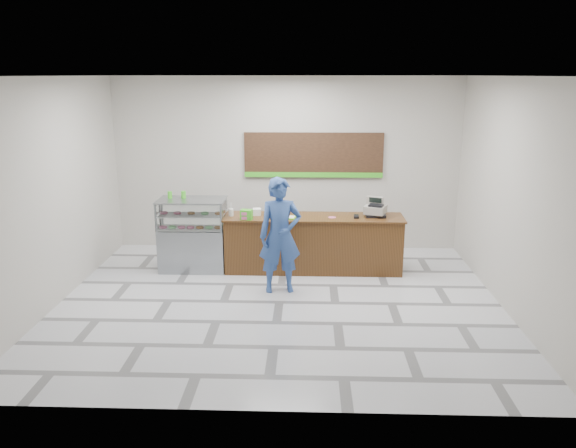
{
  "coord_description": "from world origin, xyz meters",
  "views": [
    {
      "loc": [
        0.44,
        -8.32,
        3.52
      ],
      "look_at": [
        0.11,
        0.9,
        1.06
      ],
      "focal_mm": 35.0,
      "sensor_mm": 36.0,
      "label": 1
    }
  ],
  "objects_px": {
    "sales_counter": "(313,243)",
    "display_case": "(193,234)",
    "cash_register": "(375,209)",
    "serving_tray": "(286,217)",
    "customer": "(280,236)"
  },
  "relations": [
    {
      "from": "sales_counter",
      "to": "cash_register",
      "type": "bearing_deg",
      "value": 3.63
    },
    {
      "from": "sales_counter",
      "to": "display_case",
      "type": "distance_m",
      "value": 2.23
    },
    {
      "from": "cash_register",
      "to": "customer",
      "type": "height_order",
      "value": "customer"
    },
    {
      "from": "sales_counter",
      "to": "serving_tray",
      "type": "xyz_separation_m",
      "value": [
        -0.49,
        -0.12,
        0.52
      ]
    },
    {
      "from": "display_case",
      "to": "serving_tray",
      "type": "relative_size",
      "value": 3.39
    },
    {
      "from": "sales_counter",
      "to": "display_case",
      "type": "height_order",
      "value": "display_case"
    },
    {
      "from": "cash_register",
      "to": "customer",
      "type": "xyz_separation_m",
      "value": [
        -1.68,
        -1.11,
        -0.2
      ]
    },
    {
      "from": "cash_register",
      "to": "serving_tray",
      "type": "distance_m",
      "value": 1.62
    },
    {
      "from": "sales_counter",
      "to": "serving_tray",
      "type": "distance_m",
      "value": 0.73
    },
    {
      "from": "sales_counter",
      "to": "cash_register",
      "type": "height_order",
      "value": "cash_register"
    },
    {
      "from": "sales_counter",
      "to": "display_case",
      "type": "relative_size",
      "value": 2.45
    },
    {
      "from": "serving_tray",
      "to": "customer",
      "type": "distance_m",
      "value": 0.92
    },
    {
      "from": "display_case",
      "to": "serving_tray",
      "type": "bearing_deg",
      "value": -3.84
    },
    {
      "from": "customer",
      "to": "serving_tray",
      "type": "bearing_deg",
      "value": 76.0
    },
    {
      "from": "sales_counter",
      "to": "customer",
      "type": "distance_m",
      "value": 1.26
    }
  ]
}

